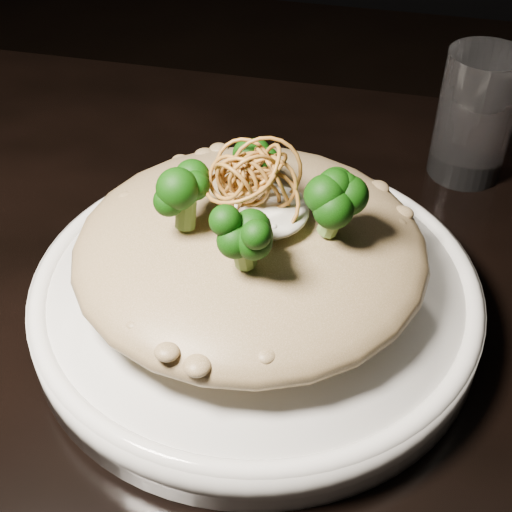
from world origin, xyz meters
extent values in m
cube|color=black|center=(0.00, 0.00, 0.73)|extent=(1.10, 0.80, 0.04)
cylinder|color=black|center=(-0.48, 0.33, 0.35)|extent=(0.05, 0.05, 0.71)
cylinder|color=white|center=(-0.03, 0.05, 0.77)|extent=(0.31, 0.31, 0.03)
ellipsoid|color=brown|center=(-0.04, 0.05, 0.81)|extent=(0.24, 0.24, 0.05)
ellipsoid|color=silver|center=(-0.03, 0.05, 0.84)|extent=(0.06, 0.06, 0.02)
cylinder|color=white|center=(0.11, 0.27, 0.81)|extent=(0.09, 0.09, 0.12)
camera|label=1|loc=(0.05, -0.30, 1.12)|focal=50.00mm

